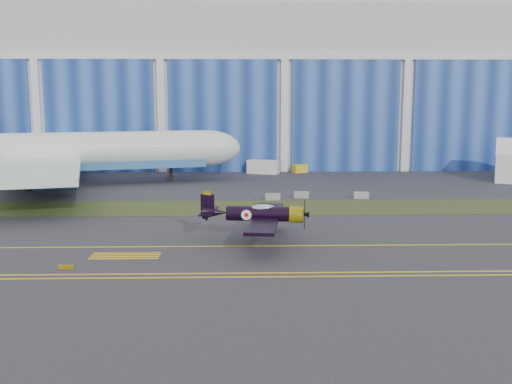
{
  "coord_description": "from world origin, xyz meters",
  "views": [
    {
      "loc": [
        -7.97,
        -58.77,
        13.85
      ],
      "look_at": [
        -6.27,
        5.26,
        3.4
      ],
      "focal_mm": 42.0,
      "sensor_mm": 36.0,
      "label": 1
    }
  ],
  "objects_px": {
    "shipping_container": "(263,167)",
    "jetliner": "(47,110)",
    "warbird": "(259,214)",
    "tug": "(300,169)"
  },
  "relations": [
    {
      "from": "shipping_container",
      "to": "jetliner",
      "type": "bearing_deg",
      "value": -139.02
    },
    {
      "from": "warbird",
      "to": "shipping_container",
      "type": "height_order",
      "value": "warbird"
    },
    {
      "from": "warbird",
      "to": "tug",
      "type": "height_order",
      "value": "warbird"
    },
    {
      "from": "warbird",
      "to": "shipping_container",
      "type": "xyz_separation_m",
      "value": [
        2.36,
        50.21,
        -1.62
      ]
    },
    {
      "from": "jetliner",
      "to": "warbird",
      "type": "bearing_deg",
      "value": -64.07
    },
    {
      "from": "warbird",
      "to": "jetliner",
      "type": "height_order",
      "value": "jetliner"
    },
    {
      "from": "shipping_container",
      "to": "tug",
      "type": "height_order",
      "value": "shipping_container"
    },
    {
      "from": "warbird",
      "to": "tug",
      "type": "distance_m",
      "value": 52.23
    },
    {
      "from": "jetliner",
      "to": "shipping_container",
      "type": "distance_m",
      "value": 37.25
    },
    {
      "from": "warbird",
      "to": "shipping_container",
      "type": "bearing_deg",
      "value": 94.34
    }
  ]
}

